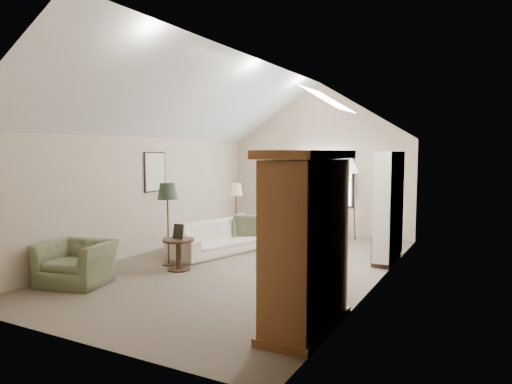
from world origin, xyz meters
The scene contains 18 objects.
room_shell centered at (0.00, 0.00, 3.21)m, with size 5.01×8.01×4.00m.
window centered at (0.10, 3.96, 1.45)m, with size 1.72×0.08×1.42m, color black.
skylight centered at (1.30, 0.90, 3.22)m, with size 0.80×1.20×0.52m, color white, non-canonical shape.
wall_art centered at (-1.88, 1.94, 1.73)m, with size 1.97×3.71×0.88m.
armoire centered at (2.18, -2.40, 1.10)m, with size 0.60×1.50×2.20m, color brown.
tv_alcove centered at (2.34, 1.60, 1.15)m, with size 0.32×1.30×2.10m, color white.
media_console centered at (2.32, 1.60, 0.30)m, with size 0.34×1.18×0.60m, color #382316.
tv_panel centered at (2.32, 1.60, 0.92)m, with size 0.05×0.90×0.55m, color black.
sofa centered at (-1.06, 0.74, 0.34)m, with size 2.34×0.91×0.68m, color white.
armchair_near centered at (-1.92, -2.36, 0.35)m, with size 1.08×0.95×0.71m, color #586244.
armchair_far centered at (-0.72, 1.73, 0.40)m, with size 0.85×0.88×0.80m, color #5F6345.
coffee_table centered at (0.39, 0.93, 0.21)m, with size 0.84×0.46×0.43m, color #342315.
bowl centered at (0.39, 0.93, 0.45)m, with size 0.20×0.20×0.05m, color #342015.
side_table centered at (-0.96, -0.86, 0.29)m, with size 0.59×0.59×0.59m, color #381D17.
side_chair centered at (0.70, 3.42, 0.55)m, with size 0.43×0.43×1.10m, color brown.
tripod_lamp centered at (0.96, 3.25, 1.08)m, with size 0.63×0.63×2.16m, color white, non-canonical shape.
dark_lamp centered at (-1.36, -0.66, 0.82)m, with size 0.39×0.39×1.63m, color black, non-canonical shape.
tan_lamp centered at (-1.36, 1.94, 0.73)m, with size 0.29×0.29×1.46m, color tan, non-canonical shape.
Camera 1 is at (4.20, -7.54, 2.19)m, focal length 32.00 mm.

